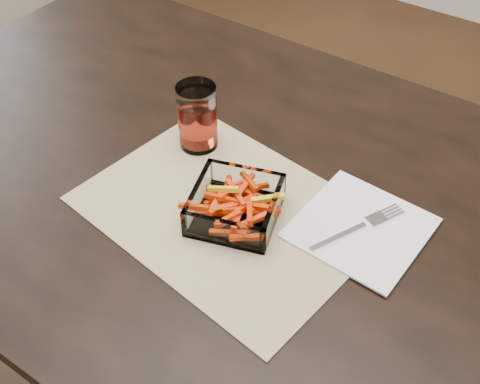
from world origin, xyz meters
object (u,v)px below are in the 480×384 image
object	(u,v)px
tumbler	(198,119)
fork	(360,227)
glass_bowl	(235,207)
dining_table	(260,227)

from	to	relation	value
tumbler	fork	world-z (taller)	tumbler
glass_bowl	tumbler	world-z (taller)	tumbler
tumbler	fork	xyz separation A→B (m)	(0.34, -0.03, -0.05)
glass_bowl	fork	distance (m)	0.20
glass_bowl	tumbler	bearing A→B (deg)	144.55
dining_table	glass_bowl	distance (m)	0.13
dining_table	fork	xyz separation A→B (m)	(0.18, 0.01, 0.10)
dining_table	tumbler	xyz separation A→B (m)	(-0.16, 0.04, 0.15)
fork	glass_bowl	bearing A→B (deg)	-128.28
glass_bowl	fork	world-z (taller)	glass_bowl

